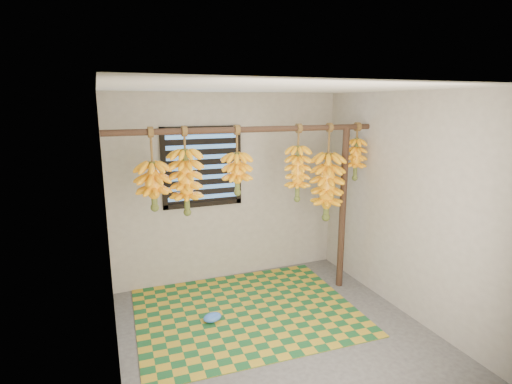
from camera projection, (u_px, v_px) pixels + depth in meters
name	position (u px, v px, depth m)	size (l,w,h in m)	color
floor	(276.00, 333.00, 4.04)	(3.00, 3.00, 0.01)	#464646
ceiling	(279.00, 88.00, 3.51)	(3.00, 3.00, 0.01)	silver
wall_back	(229.00, 188.00, 5.14)	(3.00, 0.01, 2.40)	gray
wall_left	(108.00, 239.00, 3.24)	(0.01, 3.00, 2.40)	gray
wall_right	(404.00, 205.00, 4.31)	(0.01, 3.00, 2.40)	gray
window	(202.00, 167.00, 4.92)	(1.00, 0.04, 1.00)	black
hanging_pole	(251.00, 129.00, 4.23)	(0.06, 0.06, 3.00)	#452C1E
support_post	(343.00, 210.00, 4.88)	(0.08, 0.08, 2.00)	#452C1E
woven_mat	(246.00, 311.00, 4.45)	(2.38, 1.90, 0.01)	#185428
plastic_bag	(212.00, 317.00, 4.23)	(0.21, 0.15, 0.09)	#3A72DB
banana_bunch_a	(154.00, 186.00, 3.98)	(0.33, 0.33, 0.83)	brown
banana_bunch_b	(186.00, 182.00, 4.09)	(0.33, 0.33, 0.91)	brown
banana_bunch_c	(237.00, 173.00, 4.28)	(0.31, 0.31, 0.74)	brown
banana_bunch_d	(298.00, 173.00, 4.55)	(0.29, 0.29, 0.88)	brown
banana_bunch_e	(327.00, 187.00, 4.73)	(0.37, 0.37, 1.14)	brown
banana_bunch_f	(356.00, 159.00, 4.80)	(0.25, 0.25, 0.69)	brown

